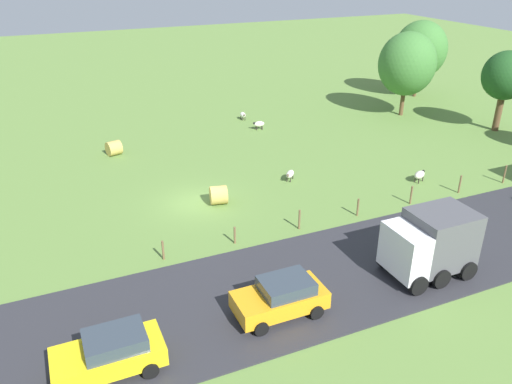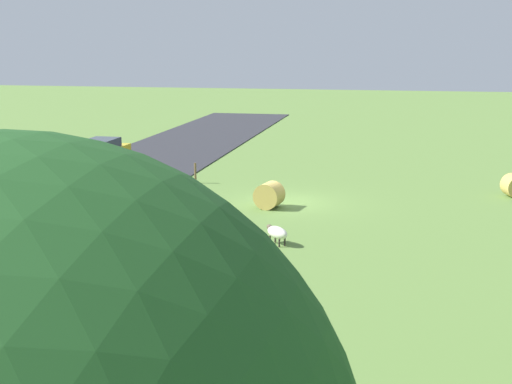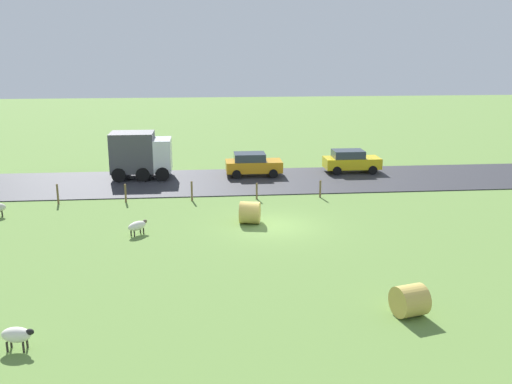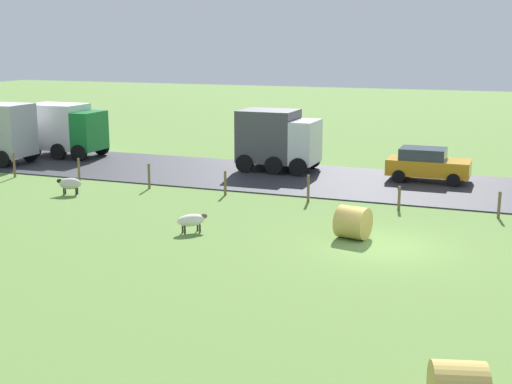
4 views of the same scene
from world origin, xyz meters
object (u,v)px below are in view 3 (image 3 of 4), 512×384
(sheep_1, at_px, (17,335))
(truck_2, at_px, (140,154))
(car_2, at_px, (253,164))
(car_0, at_px, (351,161))
(sheep_0, at_px, (137,226))
(hay_bale_0, at_px, (410,301))
(hay_bale_1, at_px, (250,213))

(sheep_1, bearing_deg, truck_2, -3.54)
(car_2, bearing_deg, sheep_1, 158.19)
(sheep_1, distance_m, car_0, 29.52)
(sheep_0, height_order, car_2, car_2)
(sheep_0, xyz_separation_m, sheep_1, (-11.01, 2.53, 0.04))
(sheep_0, height_order, hay_bale_0, hay_bale_0)
(sheep_1, distance_m, truck_2, 23.91)
(sheep_0, bearing_deg, sheep_1, 167.05)
(car_0, bearing_deg, hay_bale_0, 170.26)
(sheep_1, xyz_separation_m, car_2, (23.71, -9.49, 0.41))
(car_0, bearing_deg, truck_2, 91.37)
(sheep_0, distance_m, hay_bale_0, 14.37)
(sheep_0, height_order, sheep_1, sheep_1)
(hay_bale_1, height_order, truck_2, truck_2)
(sheep_1, relative_size, car_2, 0.26)
(truck_2, bearing_deg, car_0, -88.63)
(hay_bale_1, bearing_deg, truck_2, 30.87)
(hay_bale_0, xyz_separation_m, truck_2, (22.72, 11.46, 1.24))
(car_2, bearing_deg, hay_bale_1, 174.06)
(sheep_0, relative_size, car_2, 0.27)
(sheep_0, xyz_separation_m, car_2, (12.70, -6.96, 0.45))
(hay_bale_0, relative_size, car_2, 0.28)
(sheep_0, xyz_separation_m, hay_bale_1, (1.38, -5.78, 0.12))
(sheep_1, relative_size, hay_bale_1, 0.91)
(hay_bale_1, height_order, car_2, car_2)
(sheep_1, bearing_deg, hay_bale_0, -85.11)
(hay_bale_0, bearing_deg, car_0, -9.74)
(sheep_1, relative_size, car_0, 0.26)
(car_2, bearing_deg, truck_2, 89.13)
(sheep_0, xyz_separation_m, hay_bale_0, (-9.90, -10.41, 0.09))
(car_0, bearing_deg, sheep_1, 145.07)
(sheep_1, relative_size, hay_bale_0, 0.96)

